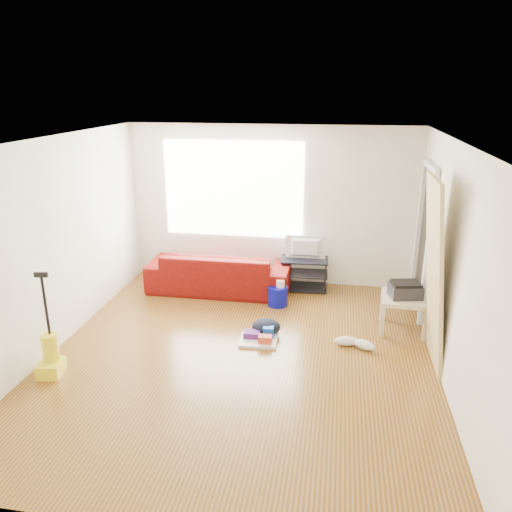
% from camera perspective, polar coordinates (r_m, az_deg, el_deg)
% --- Properties ---
extents(room, '(4.51, 5.01, 2.51)m').
position_cam_1_polar(room, '(5.63, -0.86, 0.38)').
color(room, '#5D350A').
rests_on(room, ground).
extents(sofa, '(2.17, 0.85, 0.63)m').
position_cam_1_polar(sofa, '(7.88, -4.14, -3.88)').
color(sofa, '#450406').
rests_on(sofa, ground).
extents(tv_stand, '(0.74, 0.44, 0.50)m').
position_cam_1_polar(tv_stand, '(7.84, 5.54, -2.00)').
color(tv_stand, black).
rests_on(tv_stand, ground).
extents(tv, '(0.62, 0.08, 0.36)m').
position_cam_1_polar(tv, '(7.70, 5.63, 0.91)').
color(tv, black).
rests_on(tv, tv_stand).
extents(side_table, '(0.61, 0.61, 0.47)m').
position_cam_1_polar(side_table, '(6.75, 16.56, -5.07)').
color(side_table, tan).
rests_on(side_table, ground).
extents(printer, '(0.44, 0.37, 0.20)m').
position_cam_1_polar(printer, '(6.68, 16.70, -3.71)').
color(printer, '#232228').
rests_on(printer, side_table).
extents(bucket, '(0.30, 0.30, 0.29)m').
position_cam_1_polar(bucket, '(7.34, 2.48, -5.60)').
color(bucket, '#060A8D').
rests_on(bucket, ground).
extents(toilet_paper, '(0.12, 0.12, 0.11)m').
position_cam_1_polar(toilet_paper, '(7.25, 2.81, -4.20)').
color(toilet_paper, silver).
rests_on(toilet_paper, bucket).
extents(cleaning_tray, '(0.48, 0.39, 0.17)m').
position_cam_1_polar(cleaning_tray, '(6.32, 0.43, -9.32)').
color(cleaning_tray, white).
rests_on(cleaning_tray, ground).
extents(backpack, '(0.39, 0.33, 0.20)m').
position_cam_1_polar(backpack, '(6.52, 1.16, -8.89)').
color(backpack, black).
rests_on(backpack, ground).
extents(sneakers, '(0.52, 0.26, 0.12)m').
position_cam_1_polar(sneakers, '(6.31, 11.25, -9.71)').
color(sneakers, silver).
rests_on(sneakers, ground).
extents(vacuum, '(0.29, 0.32, 1.19)m').
position_cam_1_polar(vacuum, '(6.04, -22.45, -10.50)').
color(vacuum, yellow).
rests_on(vacuum, ground).
extents(door_panel, '(0.27, 0.86, 2.14)m').
position_cam_1_polar(door_panel, '(6.28, 18.63, -11.16)').
color(door_panel, tan).
rests_on(door_panel, ground).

